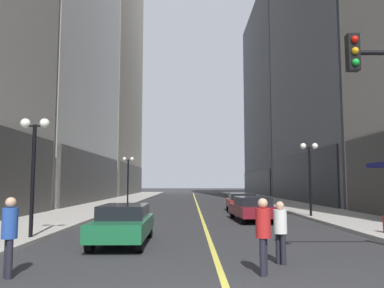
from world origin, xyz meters
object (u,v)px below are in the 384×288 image
object	(u,v)px
pedestrian_in_blue_hoodie	(10,230)
pedestrian_in_white_shirt	(280,228)
street_lamp_left_near	(34,150)
pedestrian_in_red_jacket	(263,230)
car_green	(123,223)
car_red	(241,201)
street_lamp_left_far	(128,170)
car_maroon	(252,208)
street_lamp_right_mid	(309,163)

from	to	relation	value
pedestrian_in_blue_hoodie	pedestrian_in_white_shirt	distance (m)	6.49
pedestrian_in_white_shirt	street_lamp_left_near	xyz separation A→B (m)	(-8.02, 3.94, 2.33)
pedestrian_in_white_shirt	pedestrian_in_red_jacket	distance (m)	1.39
car_green	car_red	world-z (taller)	same
car_green	pedestrian_in_red_jacket	world-z (taller)	pedestrian_in_red_jacket
pedestrian_in_red_jacket	car_red	bearing A→B (deg)	83.86
street_lamp_left_far	car_maroon	bearing A→B (deg)	-58.16
pedestrian_in_white_shirt	pedestrian_in_red_jacket	size ratio (longest dim) A/B	0.92
car_maroon	street_lamp_left_far	world-z (taller)	street_lamp_left_far
car_red	street_lamp_left_far	world-z (taller)	street_lamp_left_far
pedestrian_in_white_shirt	pedestrian_in_blue_hoodie	bearing A→B (deg)	-167.30
car_red	street_lamp_left_near	xyz separation A→B (m)	(-9.43, -14.15, 2.54)
street_lamp_left_near	pedestrian_in_blue_hoodie	bearing A→B (deg)	-72.53
car_red	pedestrian_in_red_jacket	xyz separation A→B (m)	(-2.08, -19.31, 0.29)
car_maroon	pedestrian_in_white_shirt	bearing A→B (deg)	-95.31
car_maroon	street_lamp_left_far	size ratio (longest dim) A/B	1.08
car_red	car_maroon	bearing A→B (deg)	-93.03
car_green	car_red	xyz separation A→B (m)	(6.02, 14.77, 0.00)
car_red	pedestrian_in_white_shirt	distance (m)	18.15
street_lamp_left_near	car_red	bearing A→B (deg)	56.33
car_red	pedestrian_in_white_shirt	xyz separation A→B (m)	(-1.40, -18.09, 0.21)
car_maroon	pedestrian_in_white_shirt	world-z (taller)	pedestrian_in_white_shirt
car_red	street_lamp_left_far	xyz separation A→B (m)	(-9.43, 7.62, 2.54)
pedestrian_in_red_jacket	street_lamp_left_near	world-z (taller)	street_lamp_left_near
pedestrian_in_blue_hoodie	pedestrian_in_white_shirt	world-z (taller)	pedestrian_in_blue_hoodie
car_red	pedestrian_in_red_jacket	world-z (taller)	pedestrian_in_red_jacket
car_green	street_lamp_right_mid	bearing A→B (deg)	45.25
street_lamp_left_near	street_lamp_left_far	xyz separation A→B (m)	(0.00, 21.77, 0.00)
car_green	pedestrian_in_white_shirt	xyz separation A→B (m)	(4.62, -3.32, 0.21)
pedestrian_in_blue_hoodie	street_lamp_left_far	size ratio (longest dim) A/B	0.40
pedestrian_in_blue_hoodie	street_lamp_left_near	distance (m)	6.05
street_lamp_left_far	street_lamp_right_mid	xyz separation A→B (m)	(12.80, -12.92, 0.00)
pedestrian_in_white_shirt	street_lamp_left_far	distance (m)	27.04
car_maroon	car_red	bearing A→B (deg)	86.97
car_green	street_lamp_left_near	world-z (taller)	street_lamp_left_near
street_lamp_left_near	street_lamp_right_mid	xyz separation A→B (m)	(12.80, 8.86, 0.00)
pedestrian_in_red_jacket	street_lamp_left_near	xyz separation A→B (m)	(-7.35, 5.15, 2.25)
car_red	pedestrian_in_blue_hoodie	xyz separation A→B (m)	(-7.74, -19.52, 0.31)
street_lamp_left_far	street_lamp_right_mid	size ratio (longest dim) A/B	1.00
pedestrian_in_red_jacket	pedestrian_in_white_shirt	bearing A→B (deg)	60.96
pedestrian_in_blue_hoodie	pedestrian_in_red_jacket	bearing A→B (deg)	2.18
pedestrian_in_red_jacket	street_lamp_left_far	xyz separation A→B (m)	(-7.35, 26.92, 2.25)
car_maroon	car_red	size ratio (longest dim) A/B	1.05
pedestrian_in_red_jacket	street_lamp_left_far	bearing A→B (deg)	105.27
car_red	street_lamp_left_far	bearing A→B (deg)	141.06
pedestrian_in_red_jacket	street_lamp_left_near	bearing A→B (deg)	144.96
pedestrian_in_white_shirt	pedestrian_in_red_jacket	world-z (taller)	pedestrian_in_red_jacket
street_lamp_left_far	street_lamp_left_near	bearing A→B (deg)	-90.00
pedestrian_in_blue_hoodie	car_red	bearing A→B (deg)	68.38
pedestrian_in_blue_hoodie	street_lamp_right_mid	bearing A→B (deg)	52.01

